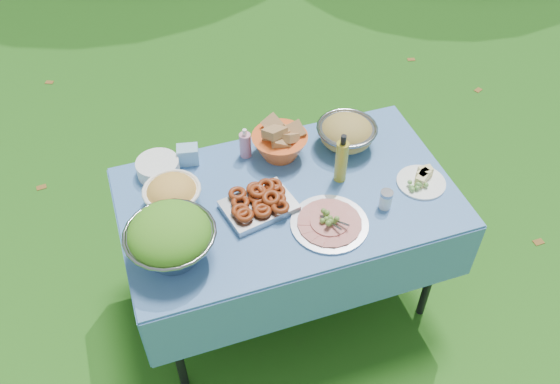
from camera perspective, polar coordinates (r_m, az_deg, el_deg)
The scene contains 14 objects.
ground at distance 3.19m, azimuth 0.66°, elevation -9.82°, with size 80.00×80.00×0.00m, color #113B0A.
picnic_table at distance 2.89m, azimuth 0.72°, elevation -5.58°, with size 1.46×0.86×0.76m, color #82C0FB.
salad_bowl at distance 2.33m, azimuth -10.51°, elevation -4.34°, with size 0.36×0.36×0.23m, color gray, non-canonical shape.
pasta_bowl_white at distance 2.56m, azimuth -10.35°, elevation -0.12°, with size 0.24×0.24×0.14m, color white, non-canonical shape.
plate_stack at distance 2.73m, azimuth -11.66°, elevation 2.33°, with size 0.19×0.19×0.07m, color white.
wipes_box at distance 2.76m, azimuth -8.85°, elevation 3.57°, with size 0.10×0.07×0.09m, color #8DC1E4.
sanitizer_bottle at distance 2.74m, azimuth -3.37°, elevation 4.77°, with size 0.05×0.05×0.15m, color pink.
bread_bowl at distance 2.73m, azimuth -0.02°, elevation 4.98°, with size 0.26×0.26×0.17m, color #F25B21, non-canonical shape.
pasta_bowl_steel at distance 2.81m, azimuth 6.43°, elevation 5.71°, with size 0.28×0.28×0.15m, color gray, non-canonical shape.
fried_tray at distance 2.52m, azimuth -2.06°, elevation -1.13°, with size 0.30×0.21×0.07m, color silver.
charcuterie_platter at distance 2.46m, azimuth 4.82°, elevation -2.59°, with size 0.33×0.33×0.08m, color silver.
oil_bottle at distance 2.60m, azimuth 5.96°, elevation 3.28°, with size 0.06×0.06×0.25m, color gold.
cheese_plate at distance 2.71m, azimuth 13.51°, elevation 1.29°, with size 0.22×0.22×0.06m, color white.
shaker at distance 2.56m, azimuth 10.15°, elevation -0.71°, with size 0.06×0.06×0.09m, color silver.
Camera 1 is at (-0.61, -1.69, 2.64)m, focal length 38.00 mm.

